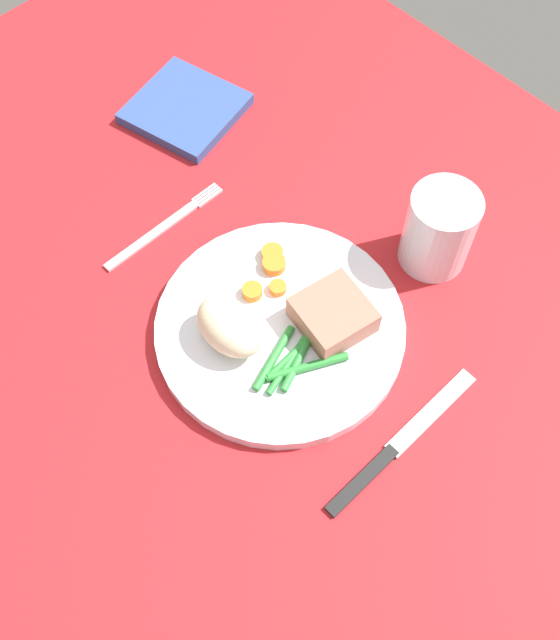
{
  "coord_description": "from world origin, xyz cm",
  "views": [
    {
      "loc": [
        29.3,
        -27.91,
        71.68
      ],
      "look_at": [
        2.43,
        -2.21,
        4.6
      ],
      "focal_mm": 41.94,
      "sensor_mm": 36.0,
      "label": 1
    }
  ],
  "objects_px": {
    "fork": "(164,227)",
    "meat_portion": "(333,315)",
    "knife": "(399,444)",
    "dinner_plate": "(280,328)",
    "water_glass": "(438,234)",
    "napkin": "(185,108)"
  },
  "relations": [
    {
      "from": "fork",
      "to": "dinner_plate",
      "type": "bearing_deg",
      "value": -1.45
    },
    {
      "from": "fork",
      "to": "napkin",
      "type": "bearing_deg",
      "value": 129.46
    },
    {
      "from": "knife",
      "to": "water_glass",
      "type": "distance_m",
      "value": 0.23
    },
    {
      "from": "meat_portion",
      "to": "knife",
      "type": "bearing_deg",
      "value": -18.06
    },
    {
      "from": "napkin",
      "to": "knife",
      "type": "bearing_deg",
      "value": -15.64
    },
    {
      "from": "fork",
      "to": "knife",
      "type": "distance_m",
      "value": 0.36
    },
    {
      "from": "dinner_plate",
      "to": "napkin",
      "type": "relative_size",
      "value": 2.09
    },
    {
      "from": "fork",
      "to": "napkin",
      "type": "distance_m",
      "value": 0.18
    },
    {
      "from": "dinner_plate",
      "to": "meat_portion",
      "type": "relative_size",
      "value": 3.74
    },
    {
      "from": "fork",
      "to": "meat_portion",
      "type": "bearing_deg",
      "value": 8.8
    },
    {
      "from": "meat_portion",
      "to": "knife",
      "type": "xyz_separation_m",
      "value": [
        0.14,
        -0.04,
        -0.03
      ]
    },
    {
      "from": "dinner_plate",
      "to": "fork",
      "type": "distance_m",
      "value": 0.19
    },
    {
      "from": "dinner_plate",
      "to": "knife",
      "type": "height_order",
      "value": "dinner_plate"
    },
    {
      "from": "water_glass",
      "to": "napkin",
      "type": "height_order",
      "value": "water_glass"
    },
    {
      "from": "water_glass",
      "to": "dinner_plate",
      "type": "bearing_deg",
      "value": -103.89
    },
    {
      "from": "dinner_plate",
      "to": "water_glass",
      "type": "distance_m",
      "value": 0.2
    },
    {
      "from": "fork",
      "to": "napkin",
      "type": "xyz_separation_m",
      "value": [
        -0.12,
        0.13,
        0.01
      ]
    },
    {
      "from": "meat_portion",
      "to": "knife",
      "type": "height_order",
      "value": "meat_portion"
    },
    {
      "from": "fork",
      "to": "knife",
      "type": "height_order",
      "value": "knife"
    },
    {
      "from": "napkin",
      "to": "meat_portion",
      "type": "bearing_deg",
      "value": -14.67
    },
    {
      "from": "dinner_plate",
      "to": "fork",
      "type": "xyz_separation_m",
      "value": [
        -0.19,
        -0.0,
        -0.01
      ]
    },
    {
      "from": "fork",
      "to": "water_glass",
      "type": "relative_size",
      "value": 1.71
    }
  ]
}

